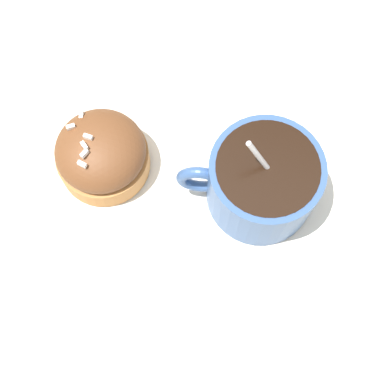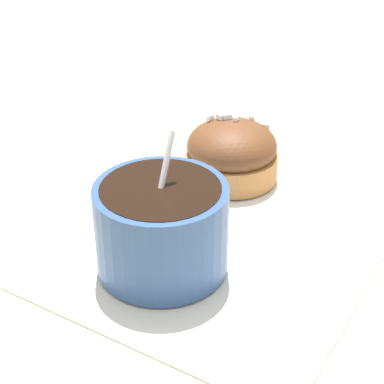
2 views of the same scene
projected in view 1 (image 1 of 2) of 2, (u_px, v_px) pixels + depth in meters
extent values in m
plane|color=#C6B793|center=(178.00, 188.00, 0.46)|extent=(3.00, 3.00, 0.00)
cube|color=white|center=(178.00, 187.00, 0.46)|extent=(0.29, 0.30, 0.00)
cylinder|color=#335184|center=(263.00, 182.00, 0.43)|extent=(0.09, 0.09, 0.06)
cylinder|color=black|center=(267.00, 170.00, 0.40)|extent=(0.08, 0.08, 0.01)
torus|color=#335184|center=(201.00, 176.00, 0.43)|extent=(0.04, 0.02, 0.04)
ellipsoid|color=silver|center=(230.00, 184.00, 0.45)|extent=(0.02, 0.02, 0.01)
cylinder|color=silver|center=(272.00, 173.00, 0.41)|extent=(0.05, 0.01, 0.09)
cylinder|color=#B2753D|center=(103.00, 162.00, 0.45)|extent=(0.08, 0.08, 0.02)
ellipsoid|color=brown|center=(99.00, 153.00, 0.44)|extent=(0.08, 0.08, 0.04)
cube|color=white|center=(84.00, 146.00, 0.42)|extent=(0.01, 0.01, 0.00)
cube|color=white|center=(81.00, 115.00, 0.43)|extent=(0.01, 0.01, 0.00)
cube|color=white|center=(71.00, 127.00, 0.43)|extent=(0.01, 0.01, 0.00)
cube|color=white|center=(82.00, 164.00, 0.41)|extent=(0.01, 0.00, 0.00)
cube|color=white|center=(84.00, 154.00, 0.41)|extent=(0.01, 0.01, 0.00)
cube|color=white|center=(90.00, 132.00, 0.42)|extent=(0.01, 0.00, 0.00)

